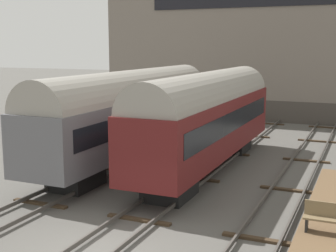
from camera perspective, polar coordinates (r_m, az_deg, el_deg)
The scene contains 5 objects.
track_middle at distance 15.51m, azimuth -8.79°, elevation -14.56°, with size 2.60×60.00×0.26m.
train_car_grey at distance 26.34m, azimuth -4.50°, elevation 1.94°, with size 3.06×16.98×5.18m.
train_car_maroon at distance 24.37m, azimuth 4.87°, elevation 1.36°, with size 2.91×15.31×5.19m.
bench at distance 14.89m, azimuth 18.94°, elevation -10.45°, with size 1.40×0.40×0.91m.
warehouse_building at distance 47.37m, azimuth 15.19°, elevation 12.91°, with size 33.10×13.53×18.77m.
Camera 1 is at (7.65, -11.90, 6.49)m, focal length 50.00 mm.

